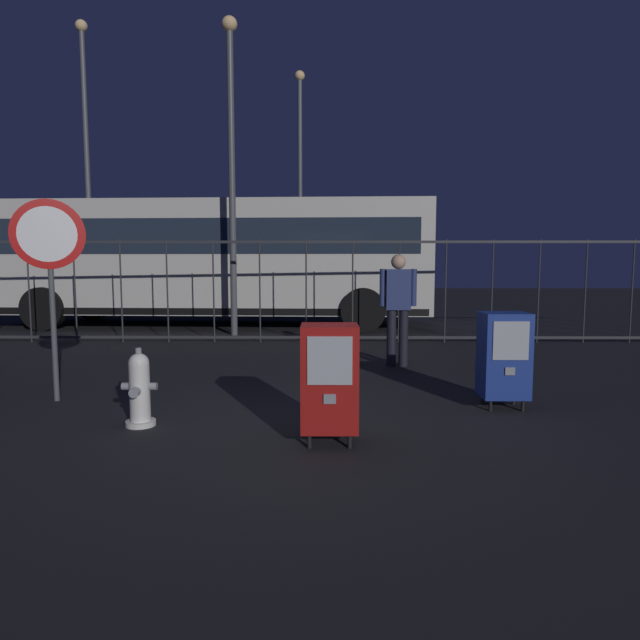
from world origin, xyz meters
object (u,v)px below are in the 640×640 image
object	(u,v)px
stop_sign	(49,257)
street_light_near_left	(87,152)
bus_far	(235,258)
bus_near	(213,257)
fire_hydrant	(140,389)
street_light_near_right	(300,175)
pedestrian	(398,303)
street_light_far_left	(232,153)
newspaper_box_primary	(329,377)
newspaper_box_secondary	(504,355)

from	to	relation	value
stop_sign	street_light_near_left	distance (m)	10.39
bus_far	bus_near	bearing A→B (deg)	-89.86
fire_hydrant	bus_far	world-z (taller)	bus_far
street_light_near_right	bus_far	bearing A→B (deg)	172.48
bus_near	pedestrian	bearing A→B (deg)	-52.67
fire_hydrant	bus_far	distance (m)	13.31
bus_near	street_light_near_left	world-z (taller)	street_light_near_left
street_light_near_left	street_light_far_left	world-z (taller)	street_light_near_left
fire_hydrant	bus_far	xyz separation A→B (m)	(-1.20, 13.18, 1.36)
pedestrian	bus_near	size ratio (longest dim) A/B	0.16
street_light_near_right	pedestrian	bearing A→B (deg)	-79.23
fire_hydrant	newspaper_box_primary	distance (m)	1.87
street_light_far_left	bus_near	bearing A→B (deg)	112.93
newspaper_box_secondary	bus_near	xyz separation A→B (m)	(-4.65, 7.91, 1.14)
street_light_far_left	newspaper_box_primary	bearing A→B (deg)	-74.56
fire_hydrant	pedestrian	bearing A→B (deg)	47.43
street_light_far_left	newspaper_box_secondary	bearing A→B (deg)	-57.34
bus_far	street_light_near_left	distance (m)	5.41
newspaper_box_secondary	stop_sign	xyz separation A→B (m)	(-4.90, 0.26, 1.03)
fire_hydrant	bus_near	xyz separation A→B (m)	(-1.01, 8.59, 1.36)
bus_far	pedestrian	bearing A→B (deg)	-70.44
fire_hydrant	street_light_near_right	world-z (taller)	street_light_near_right
pedestrian	street_light_near_left	bearing A→B (deg)	136.57
pedestrian	bus_far	world-z (taller)	bus_far
fire_hydrant	pedestrian	size ratio (longest dim) A/B	0.45
bus_near	bus_far	size ratio (longest dim) A/B	1.00
fire_hydrant	street_light_far_left	xyz separation A→B (m)	(-0.19, 6.66, 3.48)
newspaper_box_primary	pedestrian	size ratio (longest dim) A/B	0.61
newspaper_box_secondary	street_light_near_left	world-z (taller)	street_light_near_left
newspaper_box_primary	newspaper_box_secondary	xyz separation A→B (m)	(1.86, 1.17, 0.00)
stop_sign	street_light_near_right	world-z (taller)	street_light_near_right
newspaper_box_primary	street_light_near_right	distance (m)	13.93
fire_hydrant	pedestrian	world-z (taller)	pedestrian
newspaper_box_secondary	street_light_near_right	bearing A→B (deg)	102.33
fire_hydrant	street_light_far_left	bearing A→B (deg)	91.63
street_light_near_right	street_light_far_left	bearing A→B (deg)	-100.57
newspaper_box_secondary	bus_far	world-z (taller)	bus_far
stop_sign	street_light_near_right	bearing A→B (deg)	79.42
fire_hydrant	newspaper_box_primary	world-z (taller)	newspaper_box_primary
stop_sign	pedestrian	world-z (taller)	stop_sign
fire_hydrant	street_light_near_right	distance (m)	13.54
newspaper_box_secondary	street_light_far_left	world-z (taller)	street_light_far_left
newspaper_box_primary	street_light_near_left	bearing A→B (deg)	121.24
fire_hydrant	pedestrian	xyz separation A→B (m)	(2.84, 3.09, 0.60)
newspaper_box_primary	street_light_far_left	bearing A→B (deg)	105.44
bus_near	street_light_near_right	distance (m)	5.43
stop_sign	pedestrian	size ratio (longest dim) A/B	1.34
fire_hydrant	newspaper_box_secondary	xyz separation A→B (m)	(3.64, 0.68, 0.22)
street_light_near_right	newspaper_box_secondary	bearing A→B (deg)	-77.67
newspaper_box_primary	street_light_near_right	world-z (taller)	street_light_near_right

